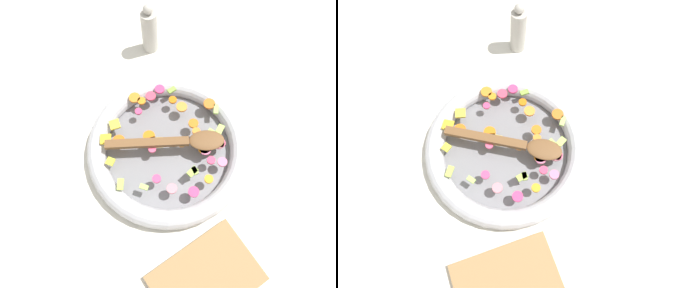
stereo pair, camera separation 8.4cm
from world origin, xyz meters
The scene contains 6 objects.
ground_plane centered at (0.00, 0.00, 0.00)m, with size 4.00×4.00×0.00m, color silver.
skillet centered at (0.00, 0.00, 0.02)m, with size 0.43×0.43×0.05m.
chopped_vegetables centered at (0.02, 0.01, 0.05)m, with size 0.35×0.34×0.01m.
wooden_spoon centered at (0.02, -0.01, 0.06)m, with size 0.28×0.19×0.01m.
pepper_mill centered at (0.15, 0.32, 0.08)m, with size 0.05×0.05×0.17m.
cutting_board centered at (-0.10, -0.31, 0.01)m, with size 0.24×0.16×0.02m.
Camera 1 is at (-0.18, -0.27, 0.82)m, focal length 35.00 mm.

